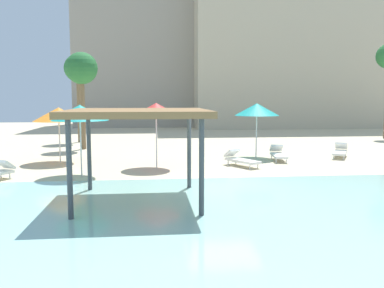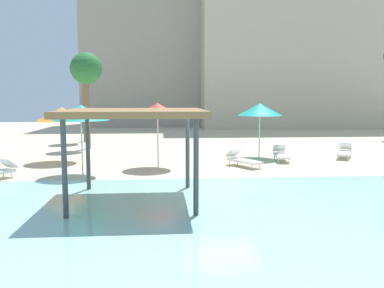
{
  "view_description": "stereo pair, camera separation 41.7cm",
  "coord_description": "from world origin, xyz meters",
  "px_view_note": "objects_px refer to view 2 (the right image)",
  "views": [
    {
      "loc": [
        -2.45,
        -13.54,
        3.07
      ],
      "look_at": [
        -0.84,
        2.0,
        1.3
      ],
      "focal_mm": 37.99,
      "sensor_mm": 36.0,
      "label": 1
    },
    {
      "loc": [
        -2.04,
        -13.58,
        3.07
      ],
      "look_at": [
        -0.84,
        2.0,
        1.3
      ],
      "focal_mm": 37.99,
      "sensor_mm": 36.0,
      "label": 2
    }
  ],
  "objects_px": {
    "beach_umbrella_red_3": "(158,109)",
    "lounge_chair_1": "(344,152)",
    "palm_tree_2": "(84,70)",
    "shade_pavilion": "(134,116)",
    "lounge_chair_0": "(242,159)",
    "palm_tree_1": "(86,71)",
    "beach_umbrella_teal_1": "(260,110)",
    "beach_umbrella_teal_5": "(81,113)",
    "beach_umbrella_orange_6": "(62,114)",
    "lounge_chair_5": "(281,154)"
  },
  "relations": [
    {
      "from": "beach_umbrella_orange_6",
      "to": "lounge_chair_0",
      "type": "xyz_separation_m",
      "value": [
        8.37,
        -2.01,
        -1.97
      ]
    },
    {
      "from": "palm_tree_2",
      "to": "shade_pavilion",
      "type": "bearing_deg",
      "value": -75.15
    },
    {
      "from": "lounge_chair_0",
      "to": "lounge_chair_5",
      "type": "distance_m",
      "value": 2.71
    },
    {
      "from": "palm_tree_1",
      "to": "beach_umbrella_orange_6",
      "type": "bearing_deg",
      "value": -93.55
    },
    {
      "from": "beach_umbrella_teal_5",
      "to": "palm_tree_1",
      "type": "xyz_separation_m",
      "value": [
        -1.28,
        8.67,
        2.21
      ]
    },
    {
      "from": "beach_umbrella_teal_5",
      "to": "lounge_chair_1",
      "type": "bearing_deg",
      "value": 16.58
    },
    {
      "from": "beach_umbrella_orange_6",
      "to": "shade_pavilion",
      "type": "bearing_deg",
      "value": -63.64
    },
    {
      "from": "lounge_chair_5",
      "to": "palm_tree_2",
      "type": "xyz_separation_m",
      "value": [
        -11.2,
        9.64,
        4.65
      ]
    },
    {
      "from": "palm_tree_2",
      "to": "lounge_chair_1",
      "type": "bearing_deg",
      "value": -31.37
    },
    {
      "from": "beach_umbrella_orange_6",
      "to": "palm_tree_2",
      "type": "relative_size",
      "value": 0.43
    },
    {
      "from": "lounge_chair_0",
      "to": "palm_tree_1",
      "type": "bearing_deg",
      "value": -161.1
    },
    {
      "from": "beach_umbrella_teal_5",
      "to": "palm_tree_2",
      "type": "bearing_deg",
      "value": 99.66
    },
    {
      "from": "palm_tree_2",
      "to": "palm_tree_1",
      "type": "bearing_deg",
      "value": -77.64
    },
    {
      "from": "lounge_chair_0",
      "to": "beach_umbrella_red_3",
      "type": "bearing_deg",
      "value": -120.26
    },
    {
      "from": "beach_umbrella_red_3",
      "to": "lounge_chair_1",
      "type": "height_order",
      "value": "beach_umbrella_red_3"
    },
    {
      "from": "shade_pavilion",
      "to": "beach_umbrella_red_3",
      "type": "distance_m",
      "value": 6.07
    },
    {
      "from": "lounge_chair_1",
      "to": "beach_umbrella_red_3",
      "type": "bearing_deg",
      "value": -47.19
    },
    {
      "from": "palm_tree_2",
      "to": "beach_umbrella_red_3",
      "type": "bearing_deg",
      "value": -65.04
    },
    {
      "from": "shade_pavilion",
      "to": "beach_umbrella_red_3",
      "type": "xyz_separation_m",
      "value": [
        0.63,
        6.04,
        0.01
      ]
    },
    {
      "from": "palm_tree_1",
      "to": "palm_tree_2",
      "type": "bearing_deg",
      "value": 102.36
    },
    {
      "from": "palm_tree_1",
      "to": "beach_umbrella_red_3",
      "type": "bearing_deg",
      "value": -58.72
    },
    {
      "from": "palm_tree_1",
      "to": "beach_umbrella_teal_1",
      "type": "bearing_deg",
      "value": -25.16
    },
    {
      "from": "shade_pavilion",
      "to": "lounge_chair_1",
      "type": "relative_size",
      "value": 2.07
    },
    {
      "from": "beach_umbrella_red_3",
      "to": "palm_tree_2",
      "type": "distance_m",
      "value": 12.5
    },
    {
      "from": "beach_umbrella_red_3",
      "to": "beach_umbrella_orange_6",
      "type": "relative_size",
      "value": 1.09
    },
    {
      "from": "beach_umbrella_teal_1",
      "to": "lounge_chair_5",
      "type": "bearing_deg",
      "value": -53.73
    },
    {
      "from": "shade_pavilion",
      "to": "palm_tree_1",
      "type": "distance_m",
      "value": 13.76
    },
    {
      "from": "shade_pavilion",
      "to": "palm_tree_2",
      "type": "height_order",
      "value": "palm_tree_2"
    },
    {
      "from": "beach_umbrella_teal_1",
      "to": "lounge_chair_5",
      "type": "height_order",
      "value": "beach_umbrella_teal_1"
    },
    {
      "from": "beach_umbrella_teal_5",
      "to": "palm_tree_1",
      "type": "height_order",
      "value": "palm_tree_1"
    },
    {
      "from": "beach_umbrella_teal_1",
      "to": "beach_umbrella_teal_5",
      "type": "bearing_deg",
      "value": -152.88
    },
    {
      "from": "palm_tree_2",
      "to": "beach_umbrella_teal_5",
      "type": "bearing_deg",
      "value": -80.34
    },
    {
      "from": "beach_umbrella_red_3",
      "to": "beach_umbrella_orange_6",
      "type": "xyz_separation_m",
      "value": [
        -4.6,
        1.98,
        -0.27
      ]
    },
    {
      "from": "beach_umbrella_teal_1",
      "to": "palm_tree_2",
      "type": "height_order",
      "value": "palm_tree_2"
    },
    {
      "from": "shade_pavilion",
      "to": "palm_tree_1",
      "type": "bearing_deg",
      "value": 105.61
    },
    {
      "from": "beach_umbrella_red_3",
      "to": "lounge_chair_1",
      "type": "bearing_deg",
      "value": 12.56
    },
    {
      "from": "palm_tree_2",
      "to": "lounge_chair_0",
      "type": "bearing_deg",
      "value": -51.25
    },
    {
      "from": "lounge_chair_1",
      "to": "lounge_chair_5",
      "type": "bearing_deg",
      "value": -49.25
    },
    {
      "from": "palm_tree_1",
      "to": "beach_umbrella_teal_5",
      "type": "bearing_deg",
      "value": -81.62
    },
    {
      "from": "lounge_chair_0",
      "to": "lounge_chair_1",
      "type": "relative_size",
      "value": 1.0
    },
    {
      "from": "lounge_chair_1",
      "to": "lounge_chair_0",
      "type": "bearing_deg",
      "value": -39.28
    },
    {
      "from": "beach_umbrella_teal_5",
      "to": "beach_umbrella_orange_6",
      "type": "xyz_separation_m",
      "value": [
        -1.59,
        3.59,
        -0.2
      ]
    },
    {
      "from": "beach_umbrella_teal_5",
      "to": "lounge_chair_5",
      "type": "relative_size",
      "value": 1.43
    },
    {
      "from": "beach_umbrella_red_3",
      "to": "beach_umbrella_orange_6",
      "type": "bearing_deg",
      "value": 156.74
    },
    {
      "from": "beach_umbrella_teal_1",
      "to": "palm_tree_2",
      "type": "bearing_deg",
      "value": 140.62
    },
    {
      "from": "beach_umbrella_red_3",
      "to": "beach_umbrella_teal_5",
      "type": "xyz_separation_m",
      "value": [
        -3.01,
        -1.61,
        -0.07
      ]
    },
    {
      "from": "shade_pavilion",
      "to": "beach_umbrella_orange_6",
      "type": "xyz_separation_m",
      "value": [
        -3.97,
        8.01,
        -0.26
      ]
    },
    {
      "from": "shade_pavilion",
      "to": "beach_umbrella_teal_5",
      "type": "distance_m",
      "value": 5.03
    },
    {
      "from": "beach_umbrella_teal_1",
      "to": "lounge_chair_5",
      "type": "distance_m",
      "value": 2.57
    },
    {
      "from": "beach_umbrella_teal_1",
      "to": "lounge_chair_1",
      "type": "xyz_separation_m",
      "value": [
        4.36,
        -0.46,
        -2.16
      ]
    }
  ]
}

